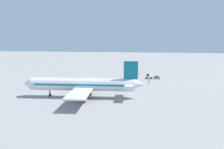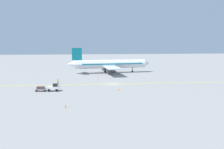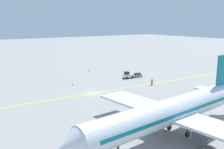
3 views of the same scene
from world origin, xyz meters
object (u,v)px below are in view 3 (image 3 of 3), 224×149
Objects in this scene: traffic_cone_far_edge at (89,71)px; traffic_cone_near_nose at (141,104)px; traffic_cone_by_wingtip at (72,84)px; baggage_tug_white at (128,75)px; ground_crew_worker at (152,82)px; baggage_cart_trailing at (137,75)px; airplane_at_gate at (172,111)px; traffic_cone_mid_apron at (131,129)px.

traffic_cone_near_nose is at bearing 165.97° from traffic_cone_far_edge.
baggage_tug_white is at bearing -95.09° from traffic_cone_by_wingtip.
traffic_cone_far_edge is (25.43, 4.07, -0.63)m from ground_crew_worker.
baggage_tug_white is 3.30m from baggage_cart_trailing.
ground_crew_worker is (23.98, -18.88, -2.80)m from airplane_at_gate.
airplane_at_gate is at bearing -143.05° from traffic_cone_mid_apron.
baggage_cart_trailing is (33.65, -22.21, -2.95)m from airplane_at_gate.
traffic_cone_near_nose is at bearing -47.73° from traffic_cone_mid_apron.
ground_crew_worker reaches higher than traffic_cone_mid_apron.
baggage_tug_white reaches higher than traffic_cone_mid_apron.
baggage_tug_white is (33.88, -18.92, -2.81)m from airplane_at_gate.
baggage_cart_trailing is at bearing -41.64° from traffic_cone_mid_apron.
airplane_at_gate is 40.43m from baggage_cart_trailing.
airplane_at_gate reaches higher than baggage_tug_white.
traffic_cone_near_nose is 37.38m from traffic_cone_far_edge.
traffic_cone_near_nose is at bearing 141.25° from baggage_cart_trailing.
baggage_tug_white is at bearing 86.01° from baggage_cart_trailing.
baggage_tug_white is at bearing -165.18° from traffic_cone_far_edge.
ground_crew_worker is (-9.68, 3.33, 0.15)m from baggage_cart_trailing.
airplane_at_gate reaches higher than traffic_cone_by_wingtip.
airplane_at_gate is at bearing 150.83° from baggage_tug_white.
ground_crew_worker is 3.05× the size of traffic_cone_mid_apron.
traffic_cone_by_wingtip is 18.96m from traffic_cone_far_edge.
baggage_tug_white reaches higher than ground_crew_worker.
airplane_at_gate is 38.91m from baggage_tug_white.
traffic_cone_near_nose is (-20.74, 13.17, -0.63)m from baggage_tug_white.
baggage_tug_white is 16.07m from traffic_cone_far_edge.
ground_crew_worker is at bearing 161.02° from baggage_cart_trailing.
airplane_at_gate is at bearing 146.58° from baggage_cart_trailing.
baggage_cart_trailing is at bearing -33.42° from airplane_at_gate.
ground_crew_worker is 25.76m from traffic_cone_far_edge.
baggage_cart_trailing is 26.31m from traffic_cone_near_nose.
traffic_cone_mid_apron is 31.19m from traffic_cone_by_wingtip.
traffic_cone_mid_apron is at bearing 138.36° from baggage_cart_trailing.
baggage_cart_trailing reaches higher than traffic_cone_far_edge.
airplane_at_gate is 14.75m from traffic_cone_near_nose.
traffic_cone_by_wingtip is 1.00× the size of traffic_cone_far_edge.
baggage_tug_white is 5.63× the size of traffic_cone_near_nose.
traffic_cone_near_nose is at bearing -23.61° from airplane_at_gate.
traffic_cone_near_nose is (-10.84, 13.13, -0.63)m from ground_crew_worker.
traffic_cone_far_edge is (15.75, 7.40, -0.49)m from baggage_cart_trailing.
baggage_tug_white is at bearing -32.41° from traffic_cone_near_nose.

